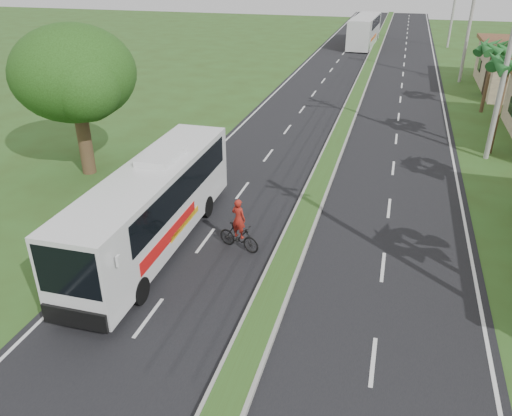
# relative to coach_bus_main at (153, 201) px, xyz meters

# --- Properties ---
(ground) EXTENTS (180.00, 180.00, 0.00)m
(ground) POSITION_rel_coach_bus_main_xyz_m (5.20, -4.15, -1.94)
(ground) COLOR #31491A
(ground) RESTS_ON ground
(road_asphalt) EXTENTS (14.00, 160.00, 0.02)m
(road_asphalt) POSITION_rel_coach_bus_main_xyz_m (5.20, 15.85, -1.93)
(road_asphalt) COLOR black
(road_asphalt) RESTS_ON ground
(median_strip) EXTENTS (1.20, 160.00, 0.18)m
(median_strip) POSITION_rel_coach_bus_main_xyz_m (5.20, 15.85, -1.84)
(median_strip) COLOR gray
(median_strip) RESTS_ON ground
(lane_edge_left) EXTENTS (0.12, 160.00, 0.01)m
(lane_edge_left) POSITION_rel_coach_bus_main_xyz_m (-1.50, 15.85, -1.94)
(lane_edge_left) COLOR silver
(lane_edge_left) RESTS_ON ground
(lane_edge_right) EXTENTS (0.12, 160.00, 0.01)m
(lane_edge_right) POSITION_rel_coach_bus_main_xyz_m (11.90, 15.85, -1.94)
(lane_edge_right) COLOR silver
(lane_edge_right) RESTS_ON ground
(palm_verge_c) EXTENTS (2.40, 2.40, 5.85)m
(palm_verge_c) POSITION_rel_coach_bus_main_xyz_m (14.00, 14.85, 3.18)
(palm_verge_c) COLOR #473321
(palm_verge_c) RESTS_ON ground
(palm_verge_d) EXTENTS (2.40, 2.40, 5.25)m
(palm_verge_d) POSITION_rel_coach_bus_main_xyz_m (14.50, 23.85, 2.61)
(palm_verge_d) COLOR #473321
(palm_verge_d) RESTS_ON ground
(shade_tree) EXTENTS (6.30, 6.00, 7.54)m
(shade_tree) POSITION_rel_coach_bus_main_xyz_m (-6.91, 5.87, 3.09)
(shade_tree) COLOR #473321
(shade_tree) RESTS_ON ground
(utility_pole_b) EXTENTS (3.20, 0.28, 12.00)m
(utility_pole_b) POSITION_rel_coach_bus_main_xyz_m (13.67, 13.85, 4.32)
(utility_pole_b) COLOR gray
(utility_pole_b) RESTS_ON ground
(utility_pole_c) EXTENTS (1.60, 0.28, 11.00)m
(utility_pole_c) POSITION_rel_coach_bus_main_xyz_m (13.70, 33.85, 3.73)
(utility_pole_c) COLOR gray
(utility_pole_c) RESTS_ON ground
(utility_pole_d) EXTENTS (1.60, 0.28, 10.50)m
(utility_pole_d) POSITION_rel_coach_bus_main_xyz_m (13.70, 53.85, 3.48)
(utility_pole_d) COLOR gray
(utility_pole_d) RESTS_ON ground
(coach_bus_main) EXTENTS (2.47, 10.96, 3.53)m
(coach_bus_main) POSITION_rel_coach_bus_main_xyz_m (0.00, 0.00, 0.00)
(coach_bus_main) COLOR silver
(coach_bus_main) RESTS_ON ground
(coach_bus_far) EXTENTS (3.17, 12.33, 3.56)m
(coach_bus_far) POSITION_rel_coach_bus_main_xyz_m (3.40, 52.35, 0.08)
(coach_bus_far) COLOR silver
(coach_bus_far) RESTS_ON ground
(motorcyclist) EXTENTS (1.89, 1.04, 2.17)m
(motorcyclist) POSITION_rel_coach_bus_main_xyz_m (3.20, 0.61, -1.18)
(motorcyclist) COLOR black
(motorcyclist) RESTS_ON ground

